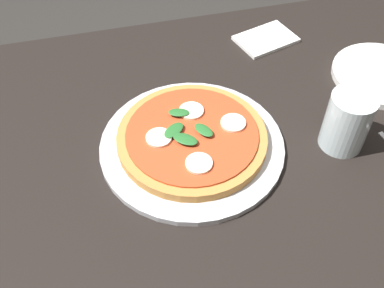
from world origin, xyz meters
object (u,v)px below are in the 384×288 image
Objects in this scene: glass_cup at (347,122)px; napkin at (266,39)px; pizza at (192,137)px; dining_table at (240,180)px; serving_tray at (192,145)px; plate_white at (381,75)px.

napkin is at bearing -86.60° from glass_cup.
dining_table is at bearing 169.71° from pizza.
glass_cup is at bearing 168.06° from serving_tray.
napkin is at bearing -132.22° from pizza.
dining_table is 0.15m from serving_tray.
napkin reaches higher than dining_table.
pizza is 2.06× the size of napkin.
pizza reaches higher than plate_white.
serving_tray is at bearing 48.13° from napkin.
pizza is (0.09, -0.02, 0.13)m from dining_table.
plate_white is at bearing -168.65° from pizza.
pizza reaches higher than serving_tray.
glass_cup reaches higher than serving_tray.
napkin is (0.19, -0.18, -0.00)m from plate_white.
napkin is at bearing -131.87° from serving_tray.
serving_tray is 1.23× the size of pizza.
dining_table is 0.17m from pizza.
pizza is 0.36m from napkin.
pizza is 0.27m from glass_cup.
napkin is 0.33m from glass_cup.
pizza is at bearing 11.35° from plate_white.
plate_white is at bearing -162.89° from dining_table.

